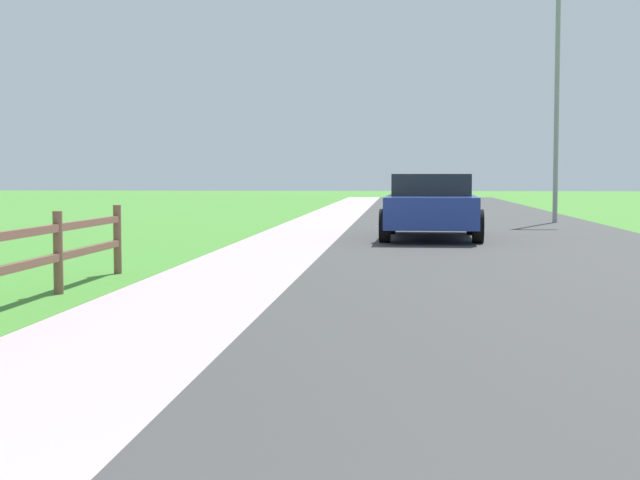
% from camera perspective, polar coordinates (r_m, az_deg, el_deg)
% --- Properties ---
extents(ground_plane, '(120.00, 120.00, 0.00)m').
position_cam_1_polar(ground_plane, '(25.87, 1.84, 0.82)').
color(ground_plane, '#458831').
extents(road_asphalt, '(7.00, 66.00, 0.01)m').
position_cam_1_polar(road_asphalt, '(27.91, 9.26, 1.01)').
color(road_asphalt, '#3A3A3A').
rests_on(road_asphalt, ground).
extents(curb_concrete, '(6.00, 66.00, 0.01)m').
position_cam_1_polar(curb_concrete, '(28.17, -4.05, 1.07)').
color(curb_concrete, '#BAA0A5').
rests_on(curb_concrete, ground).
extents(grass_verge, '(5.00, 66.00, 0.00)m').
position_cam_1_polar(grass_verge, '(28.44, -7.03, 1.08)').
color(grass_verge, '#458831').
rests_on(grass_verge, ground).
extents(parked_suv_blue, '(2.21, 4.81, 1.41)m').
position_cam_1_polar(parked_suv_blue, '(21.10, 6.64, 2.12)').
color(parked_suv_blue, navy).
rests_on(parked_suv_blue, ground).
extents(street_lamp, '(1.17, 0.20, 7.21)m').
position_cam_1_polar(street_lamp, '(28.87, 14.15, 9.42)').
color(street_lamp, gray).
rests_on(street_lamp, ground).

